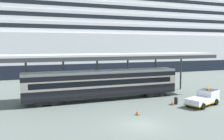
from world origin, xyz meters
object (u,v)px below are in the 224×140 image
Objects in this scene: train_carriage at (103,83)px; service_truck at (204,97)px; cruise_ship at (124,34)px; traffic_cone_mid at (137,112)px; quay_bollard at (176,100)px; traffic_cone_near at (172,102)px.

service_truck is at bearing -33.59° from train_carriage.
cruise_ship is at bearing 62.52° from train_carriage.
cruise_ship is 192.90× the size of traffic_cone_mid.
service_truck is 3.54m from quay_bollard.
traffic_cone_mid reaches higher than traffic_cone_near.
traffic_cone_near is 6.53m from traffic_cone_mid.
cruise_ship is 6.79× the size of train_carriage.
cruise_ship reaches higher than quay_bollard.
traffic_cone_near is 0.77× the size of quay_bollard.
quay_bollard reaches higher than traffic_cone_mid.
train_carriage reaches higher than quay_bollard.
train_carriage is 28.42× the size of traffic_cone_mid.
cruise_ship reaches higher than traffic_cone_mid.
service_truck is 5.81× the size of quay_bollard.
traffic_cone_mid is at bearing -159.05° from traffic_cone_near.
quay_bollard is (7.94, -5.67, -1.79)m from train_carriage.
traffic_cone_near is at bearing -163.34° from quay_bollard.
cruise_ship is 152.41× the size of quay_bollard.
train_carriage is at bearing 144.47° from quay_bollard.
service_truck reaches higher than quay_bollard.
train_carriage is at bearing 146.41° from service_truck.
service_truck is 9.94m from traffic_cone_mid.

